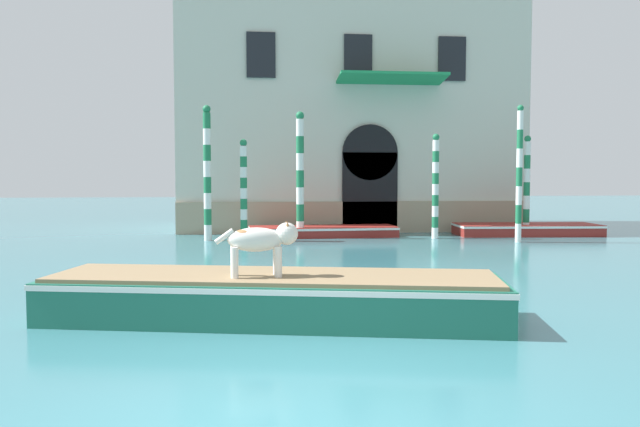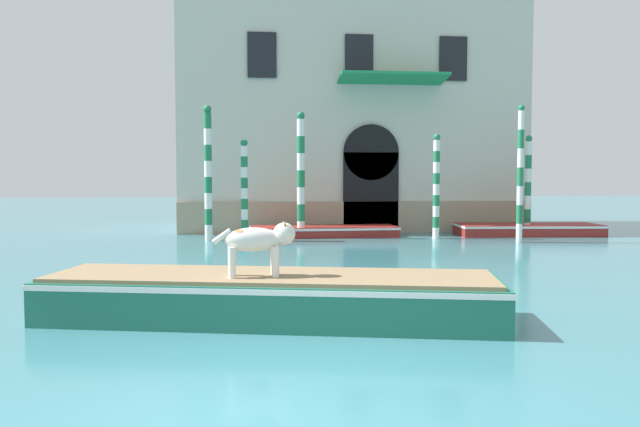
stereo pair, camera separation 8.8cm
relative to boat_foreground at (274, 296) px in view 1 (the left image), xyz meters
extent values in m
cube|color=beige|center=(3.71, 17.40, 7.62)|extent=(13.88, 6.00, 16.00)
cube|color=tan|center=(3.71, 14.35, 0.23)|extent=(13.88, 0.16, 1.22)
cube|color=black|center=(4.19, 14.34, 1.18)|extent=(2.16, 0.14, 3.12)
cylinder|color=black|center=(4.19, 14.34, 2.74)|extent=(2.16, 0.14, 2.16)
cube|color=black|center=(0.01, 14.36, 6.38)|extent=(1.09, 0.10, 1.70)
cube|color=black|center=(3.71, 14.36, 6.38)|extent=(1.09, 0.10, 1.70)
cube|color=black|center=(7.41, 14.36, 6.38)|extent=(1.09, 0.10, 1.70)
cube|color=#1E8C51|center=(4.90, 13.70, 5.50)|extent=(4.06, 1.40, 0.29)
cube|color=#1E6651|center=(0.00, 0.00, -0.05)|extent=(7.18, 3.15, 0.66)
cube|color=white|center=(0.00, 0.00, 0.22)|extent=(7.22, 3.19, 0.08)
cube|color=#8C7251|center=(0.00, 0.00, 0.31)|extent=(6.95, 2.97, 0.06)
cylinder|color=silver|center=(0.05, -0.05, 0.56)|extent=(0.11, 0.11, 0.46)
cylinder|color=silver|center=(0.06, -0.30, 0.56)|extent=(0.11, 0.11, 0.46)
cylinder|color=silver|center=(-0.59, -0.08, 0.56)|extent=(0.11, 0.11, 0.46)
cylinder|color=silver|center=(-0.58, -0.33, 0.56)|extent=(0.11, 0.11, 0.46)
ellipsoid|color=silver|center=(-0.27, -0.19, 0.89)|extent=(0.86, 0.40, 0.36)
ellipsoid|color=#AD7042|center=(-0.39, -0.20, 0.99)|extent=(0.38, 0.27, 0.13)
sphere|color=silver|center=(0.20, -0.17, 0.97)|extent=(0.34, 0.34, 0.34)
cone|color=#AD7042|center=(0.19, -0.08, 1.10)|extent=(0.10, 0.10, 0.14)
cone|color=#AD7042|center=(0.20, -0.26, 1.10)|extent=(0.10, 0.10, 0.14)
cylinder|color=silver|center=(-0.73, -0.21, 0.94)|extent=(0.30, 0.09, 0.24)
cube|color=maroon|center=(2.21, 13.04, -0.19)|extent=(5.38, 1.82, 0.37)
cube|color=white|center=(2.21, 13.04, -0.07)|extent=(5.41, 1.85, 0.08)
cube|color=#B2B7BC|center=(2.21, 13.04, -0.21)|extent=(2.97, 1.32, 0.33)
cube|color=maroon|center=(9.85, 12.76, -0.17)|extent=(5.31, 2.16, 0.42)
cube|color=white|center=(9.85, 12.76, -0.02)|extent=(5.35, 2.19, 0.08)
cube|color=#8C7251|center=(9.85, 12.76, -0.19)|extent=(2.95, 1.56, 0.37)
cylinder|color=white|center=(6.08, 11.91, -0.19)|extent=(0.23, 0.23, 0.39)
cylinder|color=#1E7247|center=(6.08, 11.91, 0.20)|extent=(0.23, 0.23, 0.39)
cylinder|color=white|center=(6.08, 11.91, 0.58)|extent=(0.23, 0.23, 0.39)
cylinder|color=#1E7247|center=(6.08, 11.91, 0.97)|extent=(0.23, 0.23, 0.39)
cylinder|color=white|center=(6.08, 11.91, 1.35)|extent=(0.23, 0.23, 0.39)
cylinder|color=#1E7247|center=(6.08, 11.91, 1.74)|extent=(0.23, 0.23, 0.39)
cylinder|color=white|center=(6.08, 11.91, 2.12)|extent=(0.23, 0.23, 0.39)
cylinder|color=#1E7247|center=(6.08, 11.91, 2.51)|extent=(0.23, 0.23, 0.39)
cylinder|color=white|center=(6.08, 11.91, 2.89)|extent=(0.23, 0.23, 0.39)
sphere|color=#1E7247|center=(6.08, 11.91, 3.19)|extent=(0.24, 0.24, 0.24)
cylinder|color=white|center=(1.34, 12.58, -0.08)|extent=(0.27, 0.27, 0.60)
cylinder|color=#1E7247|center=(1.34, 12.58, 0.52)|extent=(0.27, 0.27, 0.60)
cylinder|color=white|center=(1.34, 12.58, 1.13)|extent=(0.27, 0.27, 0.60)
cylinder|color=#1E7247|center=(1.34, 12.58, 1.73)|extent=(0.27, 0.27, 0.60)
cylinder|color=white|center=(1.34, 12.58, 2.33)|extent=(0.27, 0.27, 0.60)
cylinder|color=#1E7247|center=(1.34, 12.58, 2.93)|extent=(0.27, 0.27, 0.60)
cylinder|color=white|center=(1.34, 12.58, 3.53)|extent=(0.27, 0.27, 0.60)
sphere|color=#1E7247|center=(1.34, 12.58, 3.96)|extent=(0.29, 0.29, 0.29)
cylinder|color=white|center=(-1.86, 11.98, -0.11)|extent=(0.26, 0.26, 0.54)
cylinder|color=#1E7247|center=(-1.86, 11.98, 0.44)|extent=(0.26, 0.26, 0.54)
cylinder|color=white|center=(-1.86, 11.98, 0.98)|extent=(0.26, 0.26, 0.54)
cylinder|color=#1E7247|center=(-1.86, 11.98, 1.52)|extent=(0.26, 0.26, 0.54)
cylinder|color=white|center=(-1.86, 11.98, 2.07)|extent=(0.26, 0.26, 0.54)
cylinder|color=#1E7247|center=(-1.86, 11.98, 2.61)|extent=(0.26, 0.26, 0.54)
cylinder|color=white|center=(-1.86, 11.98, 3.16)|extent=(0.26, 0.26, 0.54)
cylinder|color=#1E7247|center=(-1.86, 11.98, 3.70)|extent=(0.26, 0.26, 0.54)
sphere|color=#1E7247|center=(-1.86, 11.98, 4.09)|extent=(0.27, 0.27, 0.27)
cylinder|color=white|center=(-0.64, 11.88, -0.20)|extent=(0.23, 0.23, 0.36)
cylinder|color=#1E7247|center=(-0.64, 11.88, 0.16)|extent=(0.23, 0.23, 0.36)
cylinder|color=white|center=(-0.64, 11.88, 0.52)|extent=(0.23, 0.23, 0.36)
cylinder|color=#1E7247|center=(-0.64, 11.88, 0.88)|extent=(0.23, 0.23, 0.36)
cylinder|color=white|center=(-0.64, 11.88, 1.23)|extent=(0.23, 0.23, 0.36)
cylinder|color=#1E7247|center=(-0.64, 11.88, 1.59)|extent=(0.23, 0.23, 0.36)
cylinder|color=white|center=(-0.64, 11.88, 1.95)|extent=(0.23, 0.23, 0.36)
cylinder|color=#1E7247|center=(-0.64, 11.88, 2.31)|extent=(0.23, 0.23, 0.36)
cylinder|color=white|center=(-0.64, 11.88, 2.67)|extent=(0.23, 0.23, 0.36)
sphere|color=#1E7247|center=(-0.64, 11.88, 2.95)|extent=(0.25, 0.25, 0.25)
cylinder|color=white|center=(8.49, 10.41, -0.07)|extent=(0.20, 0.20, 0.62)
cylinder|color=#1E7247|center=(8.49, 10.41, 0.55)|extent=(0.20, 0.20, 0.62)
cylinder|color=white|center=(8.49, 10.41, 1.18)|extent=(0.20, 0.20, 0.62)
cylinder|color=#1E7247|center=(8.49, 10.41, 1.80)|extent=(0.20, 0.20, 0.62)
cylinder|color=white|center=(8.49, 10.41, 2.42)|extent=(0.20, 0.20, 0.62)
cylinder|color=#1E7247|center=(8.49, 10.41, 3.05)|extent=(0.20, 0.20, 0.62)
cylinder|color=white|center=(8.49, 10.41, 3.67)|extent=(0.20, 0.20, 0.62)
sphere|color=#1E7247|center=(8.49, 10.41, 4.07)|extent=(0.21, 0.21, 0.21)
cylinder|color=white|center=(9.70, 12.48, -0.13)|extent=(0.23, 0.23, 0.50)
cylinder|color=#1E7247|center=(9.70, 12.48, 0.36)|extent=(0.23, 0.23, 0.50)
cylinder|color=white|center=(9.70, 12.48, 0.86)|extent=(0.23, 0.23, 0.50)
cylinder|color=#1E7247|center=(9.70, 12.48, 1.35)|extent=(0.23, 0.23, 0.50)
cylinder|color=white|center=(9.70, 12.48, 1.85)|extent=(0.23, 0.23, 0.50)
cylinder|color=#1E7247|center=(9.70, 12.48, 2.34)|extent=(0.23, 0.23, 0.50)
cylinder|color=white|center=(9.70, 12.48, 2.84)|extent=(0.23, 0.23, 0.50)
sphere|color=#1E7247|center=(9.70, 12.48, 3.19)|extent=(0.24, 0.24, 0.24)
camera|label=1|loc=(-0.29, -9.50, 1.85)|focal=35.00mm
camera|label=2|loc=(-0.20, -9.51, 1.85)|focal=35.00mm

